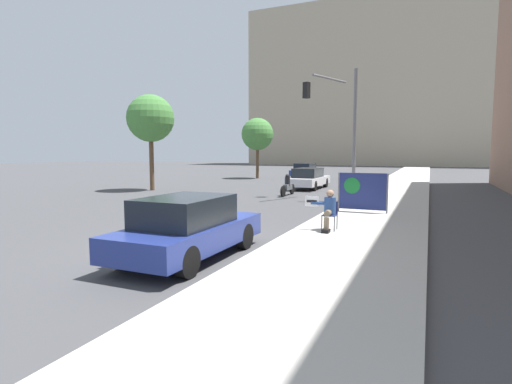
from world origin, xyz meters
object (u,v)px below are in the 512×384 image
(protest_banner, at_px, (362,191))
(traffic_light_pole, at_px, (336,114))
(parked_car_curbside, at_px, (188,228))
(street_tree_near_curb, at_px, (151,119))
(seated_protester, at_px, (329,209))
(car_on_road_nearest, at_px, (309,178))
(street_tree_midblock, at_px, (257,134))
(motorcycle_on_road, at_px, (288,186))
(car_on_road_midblock, at_px, (305,170))

(protest_banner, relative_size, traffic_light_pole, 0.30)
(parked_car_curbside, height_order, street_tree_near_curb, street_tree_near_curb)
(seated_protester, height_order, car_on_road_nearest, car_on_road_nearest)
(traffic_light_pole, distance_m, car_on_road_nearest, 7.12)
(street_tree_midblock, bearing_deg, parked_car_curbside, -69.85)
(motorcycle_on_road, bearing_deg, car_on_road_nearest, 91.42)
(seated_protester, relative_size, street_tree_midblock, 0.21)
(seated_protester, bearing_deg, street_tree_near_curb, 170.40)
(car_on_road_nearest, distance_m, motorcycle_on_road, 4.58)
(protest_banner, bearing_deg, traffic_light_pole, 113.65)
(car_on_road_midblock, bearing_deg, street_tree_midblock, -147.75)
(car_on_road_midblock, bearing_deg, motorcycle_on_road, -77.01)
(protest_banner, relative_size, car_on_road_midblock, 0.40)
(protest_banner, bearing_deg, motorcycle_on_road, 131.61)
(car_on_road_nearest, height_order, motorcycle_on_road, car_on_road_nearest)
(seated_protester, relative_size, traffic_light_pole, 0.19)
(traffic_light_pole, xyz_separation_m, parked_car_curbside, (-0.55, -12.72, -3.64))
(seated_protester, xyz_separation_m, parked_car_curbside, (-2.29, -3.91, -0.04))
(seated_protester, height_order, street_tree_near_curb, street_tree_near_curb)
(protest_banner, relative_size, car_on_road_nearest, 0.39)
(motorcycle_on_road, bearing_deg, parked_car_curbside, -80.44)
(car_on_road_nearest, relative_size, motorcycle_on_road, 2.21)
(car_on_road_nearest, height_order, car_on_road_midblock, car_on_road_midblock)
(protest_banner, distance_m, car_on_road_nearest, 11.27)
(car_on_road_midblock, xyz_separation_m, street_tree_near_curb, (-5.38, -15.95, 3.81))
(protest_banner, bearing_deg, car_on_road_nearest, 116.43)
(motorcycle_on_road, distance_m, street_tree_near_curb, 9.81)
(motorcycle_on_road, bearing_deg, car_on_road_midblock, 102.99)
(traffic_light_pole, height_order, car_on_road_nearest, traffic_light_pole)
(motorcycle_on_road, height_order, street_tree_near_curb, street_tree_near_curb)
(traffic_light_pole, xyz_separation_m, street_tree_midblock, (-10.29, 13.82, -0.28))
(car_on_road_midblock, bearing_deg, car_on_road_nearest, -72.41)
(car_on_road_nearest, xyz_separation_m, motorcycle_on_road, (0.11, -4.57, -0.17))
(seated_protester, height_order, protest_banner, protest_banner)
(car_on_road_nearest, relative_size, street_tree_near_curb, 0.79)
(motorcycle_on_road, bearing_deg, seated_protester, -64.54)
(seated_protester, relative_size, protest_banner, 0.64)
(street_tree_near_curb, distance_m, street_tree_midblock, 13.59)
(parked_car_curbside, relative_size, car_on_road_midblock, 0.89)
(protest_banner, bearing_deg, car_on_road_midblock, 111.97)
(parked_car_curbside, bearing_deg, car_on_road_midblock, 101.40)
(parked_car_curbside, bearing_deg, motorcycle_on_road, 99.56)
(seated_protester, distance_m, car_on_road_nearest, 14.92)
(protest_banner, xyz_separation_m, traffic_light_pole, (-2.08, 4.74, 3.42))
(traffic_light_pole, distance_m, motorcycle_on_road, 4.82)
(traffic_light_pole, relative_size, motorcycle_on_road, 2.92)
(parked_car_curbside, xyz_separation_m, car_on_road_midblock, (-5.85, 28.99, -0.01))
(street_tree_midblock, bearing_deg, motorcycle_on_road, -60.21)
(motorcycle_on_road, relative_size, street_tree_near_curb, 0.36)
(traffic_light_pole, xyz_separation_m, car_on_road_nearest, (-2.94, 5.36, -3.65))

